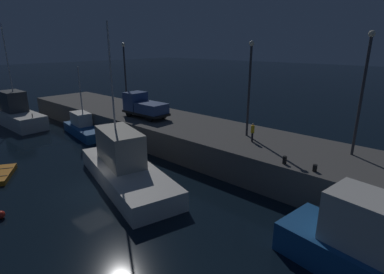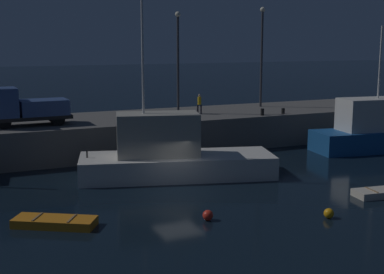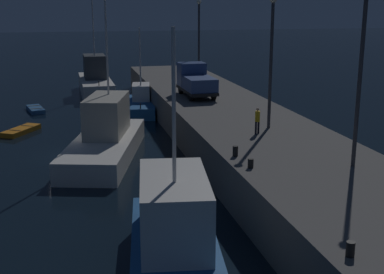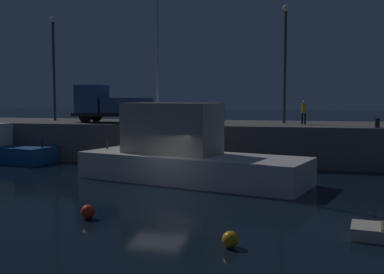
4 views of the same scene
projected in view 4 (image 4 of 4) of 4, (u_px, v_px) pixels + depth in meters
name	position (u px, v px, depth m)	size (l,w,h in m)	color
ground_plane	(158.00, 190.00, 21.99)	(320.00, 320.00, 0.00)	black
pier_quay	(208.00, 140.00, 33.60)	(58.07, 8.27, 2.54)	#5B5956
fishing_trawler_red	(185.00, 154.00, 24.32)	(12.52, 6.90, 11.99)	silver
mooring_buoy_near	(230.00, 239.00, 13.43)	(0.49, 0.49, 0.49)	orange
mooring_buoy_mid	(88.00, 212.00, 16.66)	(0.51, 0.51, 0.51)	red
lamp_post_west	(54.00, 60.00, 36.25)	(0.44, 0.44, 7.98)	#38383D
lamp_post_east	(285.00, 55.00, 32.42)	(0.44, 0.44, 8.11)	#38383D
utility_truck	(110.00, 105.00, 33.78)	(5.63, 2.37, 2.68)	black
dockworker	(304.00, 111.00, 31.21)	(0.41, 0.41, 1.60)	black
bollard_east	(377.00, 123.00, 27.64)	(0.28, 0.28, 0.55)	black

